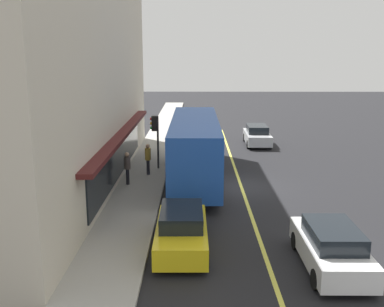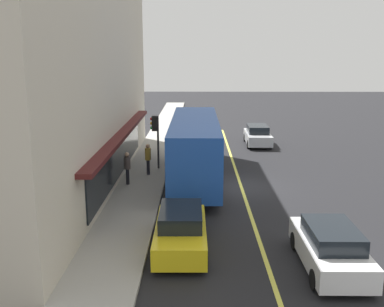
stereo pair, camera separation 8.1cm
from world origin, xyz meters
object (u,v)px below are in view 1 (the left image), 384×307
traffic_light (155,129)px  pedestrian_mid_block (148,156)px  car_white (331,247)px  car_silver (257,135)px  car_yellow (182,230)px  bus (195,147)px  pedestrian_near_storefront (127,165)px

traffic_light → pedestrian_mid_block: 1.98m
car_white → traffic_light: bearing=28.7°
car_silver → pedestrian_mid_block: (-9.30, 7.53, 0.49)m
car_silver → car_yellow: (-18.98, 5.31, 0.00)m
bus → pedestrian_mid_block: 2.92m
car_yellow → pedestrian_near_storefront: 8.31m
bus → traffic_light: size_ratio=3.48×
bus → car_yellow: bus is taller
car_silver → car_yellow: size_ratio=1.00×
bus → pedestrian_near_storefront: bearing=107.4°
bus → car_silver: bearing=-25.5°
car_yellow → traffic_light: bearing=9.7°
car_silver → pedestrian_mid_block: bearing=141.0°
bus → car_silver: size_ratio=2.57×
bus → car_yellow: 8.91m
car_white → pedestrian_near_storefront: pedestrian_near_storefront is taller
bus → car_white: bus is taller
bus → car_yellow: bearing=177.0°
car_silver → traffic_light: bearing=137.3°
car_yellow → car_white: size_ratio=1.00×
bus → pedestrian_near_storefront: (-1.12, 3.57, -0.77)m
pedestrian_near_storefront → pedestrian_mid_block: (1.98, -0.88, 0.03)m
bus → car_white: size_ratio=2.59×
car_yellow → pedestrian_mid_block: size_ratio=2.40×
car_white → car_silver: bearing=-0.9°
car_white → pedestrian_mid_block: size_ratio=2.39×
traffic_light → car_silver: 10.80m
traffic_light → bus: bearing=-134.5°
traffic_light → pedestrian_mid_block: traffic_light is taller
pedestrian_near_storefront → car_silver: bearing=-36.7°
car_silver → pedestrian_near_storefront: 14.08m
pedestrian_mid_block → car_white: bearing=-147.0°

